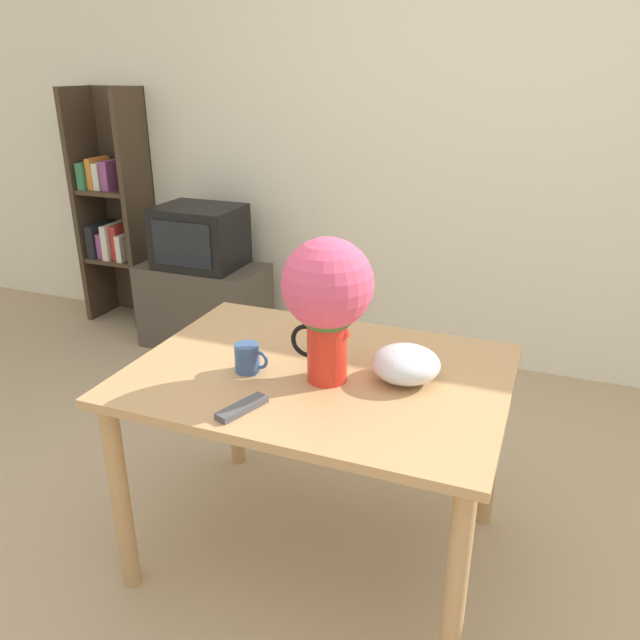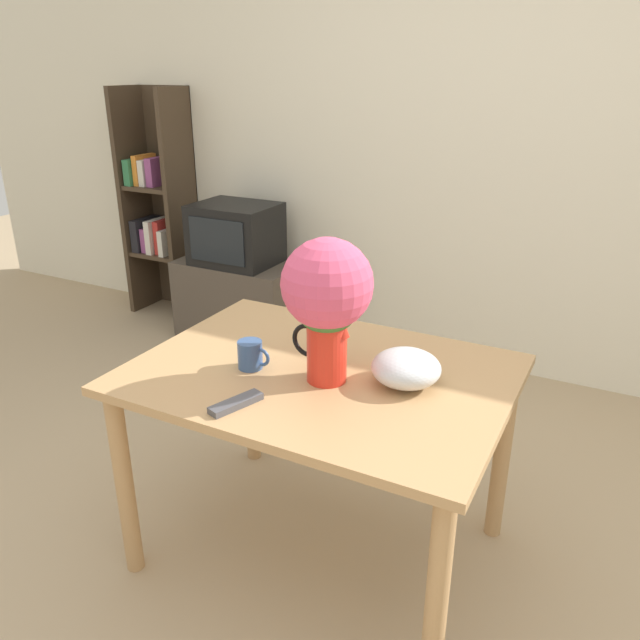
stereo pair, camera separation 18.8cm
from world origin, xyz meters
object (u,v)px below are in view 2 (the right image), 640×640
coffee_mug (251,355)px  tv_set (236,234)px  flower_vase (327,295)px  white_bowl (406,368)px

coffee_mug → tv_set: 1.90m
flower_vase → coffee_mug: flower_vase is taller
flower_vase → tv_set: (-1.38, 1.49, -0.31)m
coffee_mug → white_bowl: bearing=14.6°
tv_set → flower_vase: bearing=-47.2°
white_bowl → tv_set: tv_set is taller
flower_vase → coffee_mug: bearing=-171.3°
flower_vase → coffee_mug: 0.35m
tv_set → white_bowl: bearing=-41.1°
flower_vase → tv_set: flower_vase is taller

